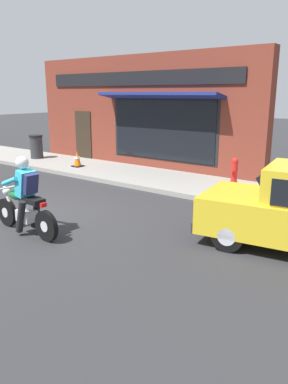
{
  "coord_description": "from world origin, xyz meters",
  "views": [
    {
      "loc": [
        -4.9,
        -7.28,
        2.82
      ],
      "look_at": [
        0.75,
        -3.03,
        0.95
      ],
      "focal_mm": 35.0,
      "sensor_mm": 36.0,
      "label": 1
    }
  ],
  "objects": [
    {
      "name": "trash_bin",
      "position": [
        4.99,
        5.9,
        0.64
      ],
      "size": [
        0.56,
        0.56,
        0.98
      ],
      "color": "#2D2D33",
      "rests_on": "sidewalk_curb"
    },
    {
      "name": "sidewalk_curb",
      "position": [
        5.02,
        3.0,
        0.07
      ],
      "size": [
        2.6,
        22.0,
        0.14
      ],
      "primitive_type": "cube",
      "color": "gray",
      "rests_on": "ground"
    },
    {
      "name": "ground_plane",
      "position": [
        0.0,
        0.0,
        0.0
      ],
      "size": [
        80.0,
        80.0,
        0.0
      ],
      "primitive_type": "plane",
      "color": "#2B2B2D"
    },
    {
      "name": "traffic_cone",
      "position": [
        4.7,
        3.1,
        0.43
      ],
      "size": [
        0.36,
        0.36,
        0.6
      ],
      "color": "black",
      "rests_on": "sidewalk_curb"
    },
    {
      "name": "fire_hydrant",
      "position": [
        5.24,
        -2.95,
        0.57
      ],
      "size": [
        0.36,
        0.24,
        0.88
      ],
      "color": "red",
      "rests_on": "sidewalk_curb"
    },
    {
      "name": "storefront_building",
      "position": [
        6.55,
        1.56,
        2.11
      ],
      "size": [
        1.25,
        10.11,
        4.2
      ],
      "color": "maroon",
      "rests_on": "ground"
    },
    {
      "name": "motorcycle_with_rider",
      "position": [
        -0.52,
        -0.93,
        0.68
      ],
      "size": [
        0.56,
        2.02,
        1.62
      ],
      "color": "black",
      "rests_on": "ground"
    }
  ]
}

